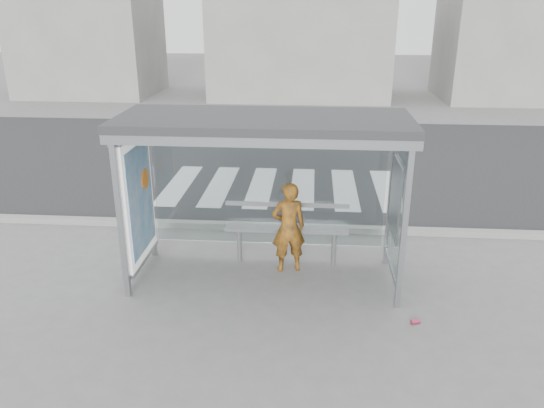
{
  "coord_description": "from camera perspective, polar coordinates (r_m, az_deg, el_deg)",
  "views": [
    {
      "loc": [
        0.71,
        -7.5,
        4.14
      ],
      "look_at": [
        0.1,
        0.2,
        1.2
      ],
      "focal_mm": 35.0,
      "sensor_mm": 36.0,
      "label": 1
    }
  ],
  "objects": [
    {
      "name": "ground",
      "position": [
        8.59,
        -0.81,
        -7.98
      ],
      "size": [
        80.0,
        80.0,
        0.0
      ],
      "primitive_type": "plane",
      "color": "slate",
      "rests_on": "ground"
    },
    {
      "name": "road",
      "position": [
        15.09,
        1.65,
        4.9
      ],
      "size": [
        30.0,
        10.0,
        0.01
      ],
      "primitive_type": "cube",
      "color": "#252527",
      "rests_on": "ground"
    },
    {
      "name": "curb",
      "position": [
        10.32,
        0.19,
        -2.48
      ],
      "size": [
        30.0,
        0.18,
        0.12
      ],
      "primitive_type": "cube",
      "color": "gray",
      "rests_on": "ground"
    },
    {
      "name": "crosswalk",
      "position": [
        12.71,
        1.06,
        1.82
      ],
      "size": [
        5.55,
        3.0,
        0.0
      ],
      "color": "silver",
      "rests_on": "ground"
    },
    {
      "name": "bus_shelter",
      "position": [
        7.94,
        -3.52,
        5.01
      ],
      "size": [
        4.25,
        1.65,
        2.62
      ],
      "color": "gray",
      "rests_on": "ground"
    },
    {
      "name": "building_left",
      "position": [
        27.68,
        -19.15,
        17.37
      ],
      "size": [
        6.0,
        5.0,
        6.0
      ],
      "primitive_type": "cube",
      "color": "gray",
      "rests_on": "ground"
    },
    {
      "name": "building_center",
      "position": [
        25.56,
        3.05,
        17.11
      ],
      "size": [
        8.0,
        5.0,
        5.0
      ],
      "primitive_type": "cube",
      "color": "gray",
      "rests_on": "ground"
    },
    {
      "name": "building_right",
      "position": [
        26.82,
        23.72,
        17.81
      ],
      "size": [
        5.0,
        5.0,
        7.0
      ],
      "primitive_type": "cube",
      "color": "gray",
      "rests_on": "ground"
    },
    {
      "name": "person",
      "position": [
        8.53,
        1.78,
        -2.53
      ],
      "size": [
        0.63,
        0.49,
        1.52
      ],
      "primitive_type": "imported",
      "rotation": [
        0.0,
        0.0,
        3.39
      ],
      "color": "orange",
      "rests_on": "ground"
    },
    {
      "name": "bench",
      "position": [
        8.82,
        1.57,
        -2.7
      ],
      "size": [
        2.05,
        0.25,
        1.06
      ],
      "color": "gray",
      "rests_on": "ground"
    },
    {
      "name": "soda_can",
      "position": [
        7.72,
        15.18,
        -12.12
      ],
      "size": [
        0.14,
        0.1,
        0.07
      ],
      "primitive_type": "cylinder",
      "rotation": [
        0.0,
        1.57,
        0.3
      ],
      "color": "#CA3B5F",
      "rests_on": "ground"
    }
  ]
}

